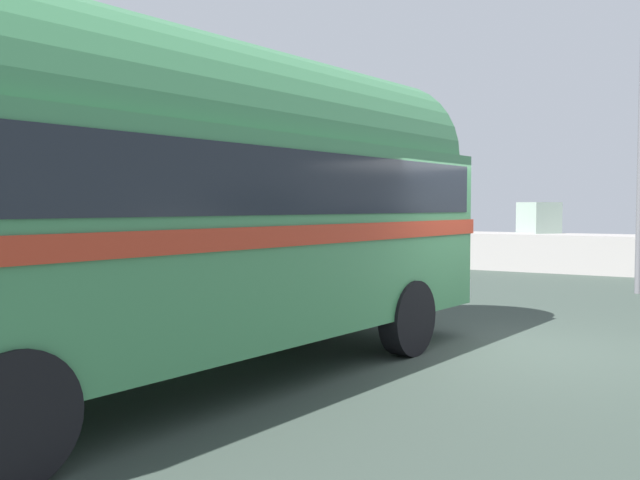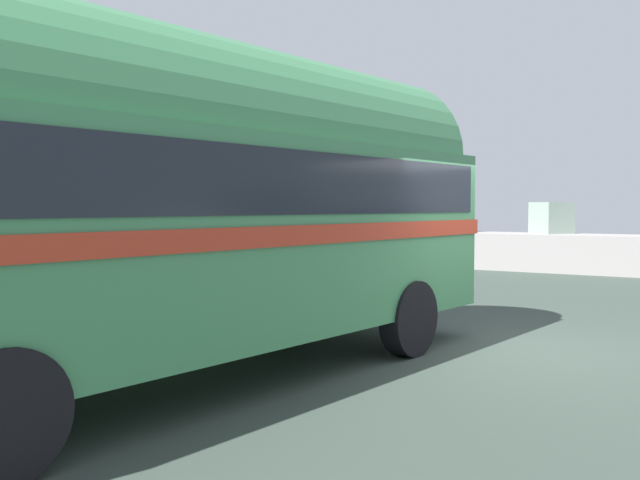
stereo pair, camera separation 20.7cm
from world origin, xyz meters
The scene contains 4 objects.
ground centered at (0.00, 0.00, 0.01)m, with size 32.00×26.00×0.02m.
breakwater centered at (-0.01, 11.81, 0.70)m, with size 31.36×2.10×2.47m.
vintage_coach centered at (-2.25, -3.34, 2.05)m, with size 3.54×8.83×3.70m.
second_coach centered at (-7.25, -1.75, 2.05)m, with size 4.46×8.91×3.70m.
Camera 1 is at (2.55, -8.90, 1.92)m, focal length 38.36 mm.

